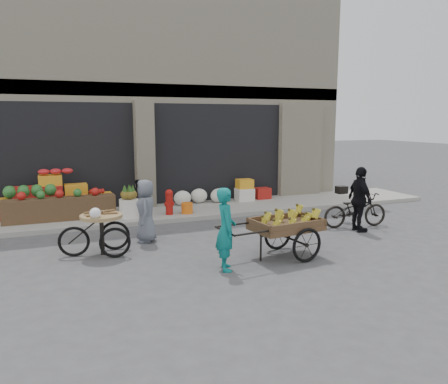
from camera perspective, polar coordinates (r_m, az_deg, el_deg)
name	(u,v)px	position (r m, az deg, el deg)	size (l,w,h in m)	color
ground	(198,257)	(8.90, -3.35, -8.42)	(80.00, 80.00, 0.00)	#424244
sidewalk	(153,214)	(12.71, -9.30, -2.80)	(18.00, 2.20, 0.12)	gray
building	(125,101)	(16.30, -12.75, 11.47)	(14.00, 6.45, 7.00)	beige
fruit_display	(59,197)	(12.58, -20.75, -0.58)	(3.10, 1.12, 1.24)	#A51C16
pineapple_bin	(129,208)	(12.03, -12.29, -2.08)	(0.52, 0.52, 0.50)	silver
fire_hydrant	(169,201)	(12.18, -7.17, -1.16)	(0.22, 0.22, 0.71)	#A5140F
orange_bucket	(187,208)	(12.31, -4.84, -2.11)	(0.32, 0.32, 0.30)	orange
right_bay_goods	(229,193)	(13.99, 0.61, -0.11)	(3.35, 0.60, 0.70)	silver
seated_person	(139,196)	(12.64, -11.01, -0.50)	(0.45, 0.35, 0.93)	black
banana_cart	(284,223)	(8.76, 7.85, -4.05)	(2.38, 1.18, 0.96)	brown
vendor_woman	(226,229)	(7.94, 0.24, -4.87)	(0.56, 0.37, 1.53)	#0E6F6D
tricycle_cart	(101,228)	(9.20, -15.73, -4.50)	(1.45, 0.95, 0.95)	#9E7F51
vendor_grey	(146,211)	(9.94, -10.19, -2.44)	(0.69, 0.45, 1.41)	slate
bicycle	(355,210)	(11.65, 16.75, -2.23)	(0.60, 1.72, 0.90)	black
cyclist	(360,199)	(11.16, 17.31, -0.93)	(0.94, 0.39, 1.60)	black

